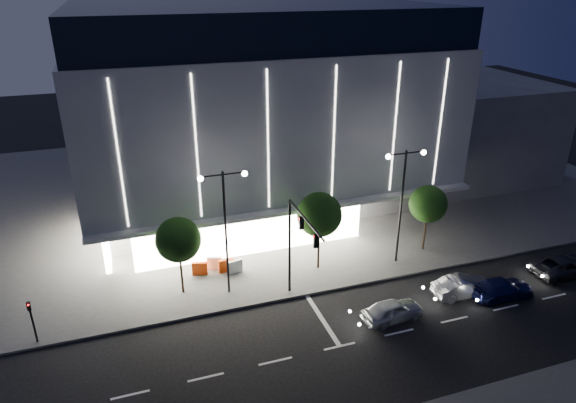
{
  "coord_description": "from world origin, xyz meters",
  "views": [
    {
      "loc": [
        -8.69,
        -23.54,
        20.24
      ],
      "look_at": [
        2.27,
        8.88,
        5.0
      ],
      "focal_mm": 32.0,
      "sensor_mm": 36.0,
      "label": 1
    }
  ],
  "objects_px": {
    "traffic_mast": "(297,238)",
    "car_second": "(463,287)",
    "barrier_b": "(215,263)",
    "ped_signal_far": "(32,318)",
    "barrier_c": "(200,269)",
    "barrier_d": "(235,267)",
    "tree_right": "(428,206)",
    "street_lamp_west": "(225,216)",
    "barrier_a": "(226,266)",
    "car_third": "(502,288)",
    "street_lamp_east": "(403,191)",
    "tree_mid": "(320,217)",
    "car_lead": "(392,310)",
    "car_fourth": "(564,266)",
    "tree_left": "(179,242)"
  },
  "relations": [
    {
      "from": "barrier_c",
      "to": "street_lamp_east",
      "type": "bearing_deg",
      "value": 2.08
    },
    {
      "from": "tree_right",
      "to": "car_lead",
      "type": "xyz_separation_m",
      "value": [
        -6.82,
        -7.19,
        -3.19
      ]
    },
    {
      "from": "car_lead",
      "to": "barrier_d",
      "type": "distance_m",
      "value": 11.8
    },
    {
      "from": "traffic_mast",
      "to": "ped_signal_far",
      "type": "relative_size",
      "value": 2.36
    },
    {
      "from": "traffic_mast",
      "to": "tree_left",
      "type": "distance_m",
      "value": 7.95
    },
    {
      "from": "car_fourth",
      "to": "barrier_b",
      "type": "relative_size",
      "value": 4.56
    },
    {
      "from": "street_lamp_west",
      "to": "tree_left",
      "type": "bearing_deg",
      "value": 161.06
    },
    {
      "from": "tree_mid",
      "to": "car_second",
      "type": "height_order",
      "value": "tree_mid"
    },
    {
      "from": "tree_left",
      "to": "barrier_d",
      "type": "relative_size",
      "value": 5.2
    },
    {
      "from": "street_lamp_east",
      "to": "car_lead",
      "type": "bearing_deg",
      "value": -121.58
    },
    {
      "from": "tree_mid",
      "to": "car_second",
      "type": "distance_m",
      "value": 10.93
    },
    {
      "from": "barrier_b",
      "to": "barrier_c",
      "type": "bearing_deg",
      "value": -143.1
    },
    {
      "from": "car_second",
      "to": "car_lead",
      "type": "bearing_deg",
      "value": 99.73
    },
    {
      "from": "street_lamp_east",
      "to": "barrier_c",
      "type": "bearing_deg",
      "value": 168.91
    },
    {
      "from": "traffic_mast",
      "to": "car_lead",
      "type": "bearing_deg",
      "value": -33.99
    },
    {
      "from": "barrier_a",
      "to": "ped_signal_far",
      "type": "bearing_deg",
      "value": -163.69
    },
    {
      "from": "street_lamp_west",
      "to": "barrier_b",
      "type": "xyz_separation_m",
      "value": [
        -0.34,
        3.27,
        -5.31
      ]
    },
    {
      "from": "barrier_a",
      "to": "barrier_d",
      "type": "distance_m",
      "value": 0.67
    },
    {
      "from": "car_second",
      "to": "barrier_a",
      "type": "distance_m",
      "value": 16.75
    },
    {
      "from": "car_second",
      "to": "barrier_a",
      "type": "height_order",
      "value": "car_second"
    },
    {
      "from": "traffic_mast",
      "to": "tree_right",
      "type": "xyz_separation_m",
      "value": [
        12.03,
        3.68,
        -1.14
      ]
    },
    {
      "from": "barrier_d",
      "to": "barrier_b",
      "type": "bearing_deg",
      "value": 133.48
    },
    {
      "from": "traffic_mast",
      "to": "barrier_a",
      "type": "distance_m",
      "value": 7.75
    },
    {
      "from": "ped_signal_far",
      "to": "tree_left",
      "type": "xyz_separation_m",
      "value": [
        9.03,
        2.52,
        2.15
      ]
    },
    {
      "from": "barrier_a",
      "to": "barrier_d",
      "type": "relative_size",
      "value": 1.0
    },
    {
      "from": "street_lamp_west",
      "to": "tree_left",
      "type": "height_order",
      "value": "street_lamp_west"
    },
    {
      "from": "street_lamp_west",
      "to": "street_lamp_east",
      "type": "distance_m",
      "value": 13.0
    },
    {
      "from": "car_lead",
      "to": "car_third",
      "type": "relative_size",
      "value": 0.89
    },
    {
      "from": "car_third",
      "to": "barrier_d",
      "type": "distance_m",
      "value": 18.65
    },
    {
      "from": "street_lamp_east",
      "to": "tree_mid",
      "type": "bearing_deg",
      "value": 170.31
    },
    {
      "from": "ped_signal_far",
      "to": "car_fourth",
      "type": "bearing_deg",
      "value": -6.19
    },
    {
      "from": "traffic_mast",
      "to": "car_third",
      "type": "relative_size",
      "value": 1.55
    },
    {
      "from": "barrier_b",
      "to": "tree_right",
      "type": "bearing_deg",
      "value": 9.48
    },
    {
      "from": "traffic_mast",
      "to": "barrier_b",
      "type": "height_order",
      "value": "traffic_mast"
    },
    {
      "from": "tree_mid",
      "to": "barrier_b",
      "type": "relative_size",
      "value": 5.59
    },
    {
      "from": "tree_right",
      "to": "car_second",
      "type": "relative_size",
      "value": 1.28
    },
    {
      "from": "traffic_mast",
      "to": "car_second",
      "type": "distance_m",
      "value": 12.24
    },
    {
      "from": "car_third",
      "to": "barrier_c",
      "type": "distance_m",
      "value": 21.14
    },
    {
      "from": "car_second",
      "to": "barrier_b",
      "type": "height_order",
      "value": "car_second"
    },
    {
      "from": "barrier_d",
      "to": "tree_right",
      "type": "bearing_deg",
      "value": -15.05
    },
    {
      "from": "tree_left",
      "to": "car_fourth",
      "type": "xyz_separation_m",
      "value": [
        26.81,
        -6.41,
        -3.34
      ]
    },
    {
      "from": "car_third",
      "to": "street_lamp_east",
      "type": "bearing_deg",
      "value": 37.85
    },
    {
      "from": "street_lamp_west",
      "to": "tree_mid",
      "type": "relative_size",
      "value": 1.46
    },
    {
      "from": "car_third",
      "to": "barrier_a",
      "type": "bearing_deg",
      "value": 64.66
    },
    {
      "from": "tree_mid",
      "to": "car_fourth",
      "type": "relative_size",
      "value": 1.23
    },
    {
      "from": "ped_signal_far",
      "to": "tree_right",
      "type": "bearing_deg",
      "value": 5.14
    },
    {
      "from": "street_lamp_west",
      "to": "ped_signal_far",
      "type": "height_order",
      "value": "street_lamp_west"
    },
    {
      "from": "car_second",
      "to": "car_fourth",
      "type": "bearing_deg",
      "value": -88.38
    },
    {
      "from": "street_lamp_west",
      "to": "barrier_a",
      "type": "xyz_separation_m",
      "value": [
        0.41,
        2.63,
        -5.31
      ]
    },
    {
      "from": "ped_signal_far",
      "to": "barrier_c",
      "type": "relative_size",
      "value": 2.73
    }
  ]
}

